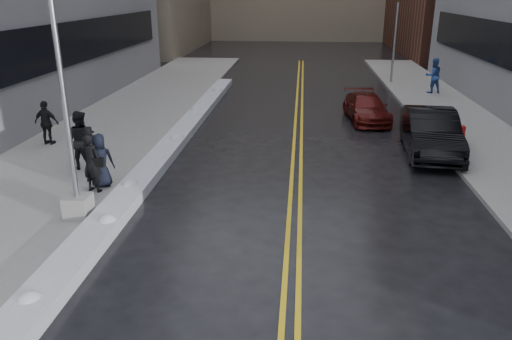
% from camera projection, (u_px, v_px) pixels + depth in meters
% --- Properties ---
extents(ground, '(160.00, 160.00, 0.00)m').
position_uv_depth(ground, '(183.00, 265.00, 11.40)').
color(ground, black).
rests_on(ground, ground).
extents(sidewalk_west, '(5.50, 50.00, 0.15)m').
position_uv_depth(sidewalk_west, '(104.00, 135.00, 21.22)').
color(sidewalk_west, gray).
rests_on(sidewalk_west, ground).
extents(sidewalk_east, '(4.00, 50.00, 0.15)m').
position_uv_depth(sidewalk_east, '(486.00, 145.00, 19.88)').
color(sidewalk_east, gray).
rests_on(sidewalk_east, ground).
extents(lane_line_left, '(0.12, 50.00, 0.01)m').
position_uv_depth(lane_line_left, '(294.00, 142.00, 20.55)').
color(lane_line_left, gold).
rests_on(lane_line_left, ground).
extents(lane_line_right, '(0.12, 50.00, 0.01)m').
position_uv_depth(lane_line_right, '(301.00, 142.00, 20.53)').
color(lane_line_right, gold).
rests_on(lane_line_right, ground).
extents(snow_ridge, '(0.90, 30.00, 0.34)m').
position_uv_depth(snow_ridge, '(167.00, 150.00, 19.03)').
color(snow_ridge, silver).
rests_on(snow_ridge, ground).
extents(lamppost, '(0.65, 0.65, 7.62)m').
position_uv_depth(lamppost, '(68.00, 131.00, 12.68)').
color(lamppost, gray).
rests_on(lamppost, sidewalk_west).
extents(fire_hydrant, '(0.26, 0.26, 0.73)m').
position_uv_depth(fire_hydrant, '(462.00, 133.00, 19.80)').
color(fire_hydrant, maroon).
rests_on(fire_hydrant, sidewalk_east).
extents(traffic_signal, '(0.16, 0.20, 6.00)m').
position_uv_depth(traffic_signal, '(396.00, 31.00, 31.97)').
color(traffic_signal, gray).
rests_on(traffic_signal, sidewalk_east).
extents(pedestrian_fedora, '(0.77, 0.62, 1.83)m').
position_uv_depth(pedestrian_fedora, '(92.00, 162.00, 14.90)').
color(pedestrian_fedora, black).
rests_on(pedestrian_fedora, sidewalk_west).
extents(pedestrian_b, '(1.06, 0.88, 2.01)m').
position_uv_depth(pedestrian_b, '(80.00, 140.00, 16.81)').
color(pedestrian_b, black).
rests_on(pedestrian_b, sidewalk_west).
extents(pedestrian_c, '(0.91, 0.68, 1.68)m').
position_uv_depth(pedestrian_c, '(100.00, 160.00, 15.31)').
color(pedestrian_c, black).
rests_on(pedestrian_c, sidewalk_west).
extents(pedestrian_d, '(1.06, 0.54, 1.73)m').
position_uv_depth(pedestrian_d, '(47.00, 123.00, 19.50)').
color(pedestrian_d, black).
rests_on(pedestrian_d, sidewalk_west).
extents(pedestrian_east, '(1.12, 0.96, 2.01)m').
position_uv_depth(pedestrian_east, '(433.00, 76.00, 29.25)').
color(pedestrian_east, navy).
rests_on(pedestrian_east, sidewalk_east).
extents(car_black, '(2.17, 5.24, 1.69)m').
position_uv_depth(car_black, '(431.00, 133.00, 18.81)').
color(car_black, black).
rests_on(car_black, ground).
extents(car_maroon, '(2.13, 4.42, 1.24)m').
position_uv_depth(car_maroon, '(366.00, 108.00, 23.72)').
color(car_maroon, '#470E0B').
rests_on(car_maroon, ground).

